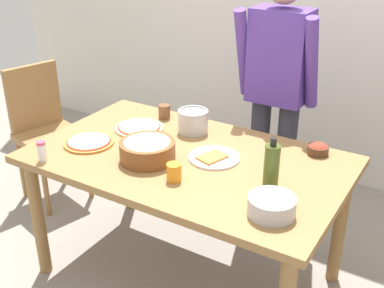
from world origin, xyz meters
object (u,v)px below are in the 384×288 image
(chair_wooden_left, at_px, (45,126))
(cup_small_brown, at_px, (164,112))
(plate_with_slice, at_px, (214,157))
(mixing_bowl_steel, at_px, (272,206))
(dining_table, at_px, (187,172))
(salt_shaker, at_px, (42,151))
(cup_orange, at_px, (174,172))
(person_cook, at_px, (277,87))
(pizza_raw_on_board, at_px, (139,128))
(steel_pot, at_px, (193,121))
(pizza_cooked_on_tray, at_px, (89,142))
(small_sauce_bowl, at_px, (318,149))
(popcorn_bowl, at_px, (147,149))
(olive_oil_bottle, at_px, (271,167))

(chair_wooden_left, distance_m, cup_small_brown, 0.98)
(plate_with_slice, bearing_deg, mixing_bowl_steel, -34.94)
(dining_table, relative_size, salt_shaker, 15.09)
(chair_wooden_left, relative_size, plate_with_slice, 3.65)
(cup_orange, bearing_deg, person_cook, 85.09)
(dining_table, height_order, cup_orange, cup_orange)
(dining_table, xyz_separation_m, cup_orange, (0.08, -0.24, 0.13))
(mixing_bowl_steel, bearing_deg, chair_wooden_left, 164.95)
(chair_wooden_left, distance_m, pizza_raw_on_board, 0.94)
(steel_pot, distance_m, cup_small_brown, 0.26)
(pizza_cooked_on_tray, relative_size, steel_pot, 1.54)
(pizza_raw_on_board, bearing_deg, plate_with_slice, -10.72)
(pizza_cooked_on_tray, bearing_deg, salt_shaker, -103.02)
(salt_shaker, bearing_deg, small_sauce_bowl, 34.56)
(chair_wooden_left, distance_m, cup_orange, 1.50)
(popcorn_bowl, xyz_separation_m, olive_oil_bottle, (0.64, 0.05, 0.05))
(chair_wooden_left, height_order, olive_oil_bottle, olive_oil_bottle)
(person_cook, distance_m, plate_with_slice, 0.73)
(chair_wooden_left, height_order, salt_shaker, chair_wooden_left)
(olive_oil_bottle, bearing_deg, plate_with_slice, 160.03)
(salt_shaker, bearing_deg, chair_wooden_left, 137.79)
(chair_wooden_left, bearing_deg, cup_small_brown, 6.88)
(olive_oil_bottle, bearing_deg, dining_table, 170.33)
(pizza_raw_on_board, distance_m, cup_orange, 0.63)
(small_sauce_bowl, bearing_deg, salt_shaker, -145.44)
(steel_pot, xyz_separation_m, cup_orange, (0.21, -0.52, -0.02))
(chair_wooden_left, relative_size, salt_shaker, 8.96)
(dining_table, xyz_separation_m, cup_small_brown, (-0.38, 0.36, 0.13))
(chair_wooden_left, xyz_separation_m, olive_oil_bottle, (1.81, -0.33, 0.33))
(plate_with_slice, xyz_separation_m, cup_orange, (-0.05, -0.28, 0.03))
(plate_with_slice, height_order, salt_shaker, salt_shaker)
(chair_wooden_left, height_order, small_sauce_bowl, chair_wooden_left)
(cup_small_brown, bearing_deg, cup_orange, -52.30)
(olive_oil_bottle, height_order, salt_shaker, olive_oil_bottle)
(pizza_cooked_on_tray, relative_size, popcorn_bowl, 0.96)
(mixing_bowl_steel, xyz_separation_m, salt_shaker, (-1.17, -0.15, 0.01))
(pizza_cooked_on_tray, bearing_deg, pizza_raw_on_board, 69.29)
(pizza_raw_on_board, height_order, salt_shaker, salt_shaker)
(chair_wooden_left, relative_size, popcorn_bowl, 3.39)
(chair_wooden_left, bearing_deg, steel_pot, 1.68)
(dining_table, xyz_separation_m, person_cook, (0.16, 0.76, 0.27))
(dining_table, height_order, pizza_raw_on_board, pizza_raw_on_board)
(chair_wooden_left, height_order, popcorn_bowl, chair_wooden_left)
(pizza_raw_on_board, bearing_deg, popcorn_bowl, -46.76)
(plate_with_slice, bearing_deg, chair_wooden_left, 172.20)
(cup_orange, relative_size, cup_small_brown, 1.00)
(olive_oil_bottle, xyz_separation_m, cup_orange, (-0.41, -0.15, -0.07))
(cup_orange, xyz_separation_m, salt_shaker, (-0.67, -0.18, 0.01))
(dining_table, distance_m, plate_with_slice, 0.17)
(dining_table, bearing_deg, olive_oil_bottle, -9.67)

